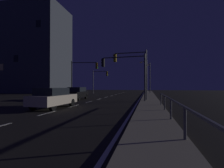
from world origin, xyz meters
name	(u,v)px	position (x,y,z in m)	size (l,w,h in m)	color
ground_plane	(91,101)	(0.00, 17.50, 0.00)	(112.00, 112.00, 0.00)	black
sidewalk_right	(150,102)	(6.42, 17.50, 0.07)	(2.02, 77.00, 0.14)	gray
lane_markings_center	(99,99)	(0.00, 21.00, 0.01)	(0.14, 50.00, 0.01)	silver
lane_edge_line	(140,99)	(5.16, 22.50, 0.01)	(0.14, 53.00, 0.01)	silver
car	(53,98)	(-0.94, 11.36, 0.82)	(2.01, 4.48, 1.57)	beige
car_oncoming	(77,93)	(-2.61, 19.77, 0.82)	(1.99, 4.47, 1.57)	black
traffic_light_far_right	(124,68)	(3.65, 18.08, 3.73)	(5.00, 0.73, 5.00)	#38383D
traffic_light_mid_right	(100,77)	(-4.10, 35.94, 3.61)	(3.58, 0.69, 5.14)	#4C4C51
traffic_light_near_left	(132,65)	(4.37, 19.55, 4.16)	(4.01, 0.54, 5.72)	#4C4C51
traffic_light_near_right	(83,71)	(-3.87, 25.25, 4.01)	(4.28, 0.78, 5.67)	#2D3033
street_lamp_median	(149,75)	(6.56, 39.22, 4.23)	(0.94, 2.22, 6.67)	#38383D
street_lamp_corner	(146,73)	(5.73, 38.05, 4.46)	(1.70, 1.58, 7.13)	#38383D
barrier_fence	(176,108)	(7.27, 6.11, 0.88)	(0.09, 16.31, 0.98)	#59595E
building_distant	(29,51)	(-23.76, 39.05, 10.73)	(18.55, 11.43, 21.45)	#3D424C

